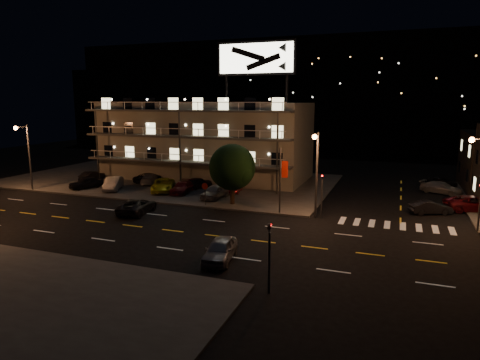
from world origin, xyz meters
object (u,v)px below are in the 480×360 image
(lot_car_2, at_px, (163,185))
(road_car_west, at_px, (137,206))
(road_car_east, at_px, (220,250))
(tree, at_px, (232,169))
(lot_car_7, at_px, (150,179))
(side_car_0, at_px, (431,208))
(lot_car_4, at_px, (215,192))

(lot_car_2, distance_m, road_car_west, 9.50)
(road_car_east, bearing_deg, lot_car_2, 121.84)
(tree, bearing_deg, road_car_east, -71.37)
(lot_car_2, relative_size, lot_car_7, 1.18)
(road_car_west, bearing_deg, lot_car_2, -81.26)
(tree, relative_size, road_car_east, 1.43)
(tree, height_order, lot_car_2, tree)
(lot_car_7, distance_m, road_car_east, 28.68)
(tree, height_order, side_car_0, tree)
(lot_car_4, height_order, road_car_west, lot_car_4)
(lot_car_2, distance_m, road_car_east, 23.37)
(lot_car_4, xyz_separation_m, side_car_0, (22.01, 1.66, -0.25))
(lot_car_2, xyz_separation_m, road_car_east, (15.04, -17.88, -0.14))
(side_car_0, distance_m, road_car_east, 23.21)
(lot_car_4, xyz_separation_m, lot_car_7, (-11.29, 4.79, -0.10))
(lot_car_7, xyz_separation_m, side_car_0, (33.31, -3.13, -0.15))
(road_car_east, xyz_separation_m, road_car_west, (-12.51, 8.73, -0.04))
(lot_car_4, relative_size, lot_car_7, 0.98)
(lot_car_7, xyz_separation_m, road_car_east, (19.05, -21.45, -0.05))
(lot_car_4, relative_size, side_car_0, 1.12)
(lot_car_7, xyz_separation_m, road_car_west, (6.54, -12.72, -0.09))
(road_car_east, bearing_deg, lot_car_4, 106.72)
(road_car_east, bearing_deg, road_car_west, 136.85)
(lot_car_4, distance_m, side_car_0, 22.07)
(lot_car_7, height_order, road_car_west, lot_car_7)
(lot_car_7, relative_size, road_car_west, 0.88)
(lot_car_2, relative_size, side_car_0, 1.34)
(lot_car_2, distance_m, lot_car_7, 5.36)
(lot_car_2, distance_m, lot_car_4, 7.39)
(road_car_west, bearing_deg, road_car_east, 138.34)
(tree, relative_size, lot_car_2, 1.19)
(lot_car_7, bearing_deg, road_car_west, 98.97)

